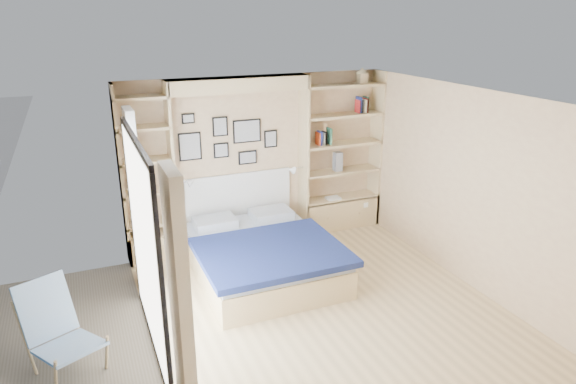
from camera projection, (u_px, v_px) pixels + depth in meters
name	position (u px, v px, depth m)	size (l,w,h in m)	color
ground	(321.00, 305.00, 6.18)	(4.50, 4.50, 0.00)	#D3B47E
room_shell	(248.00, 188.00, 7.01)	(4.50, 4.50, 4.50)	tan
bed	(261.00, 255.00, 6.84)	(1.80, 2.33, 1.07)	tan
photo_gallery	(227.00, 139.00, 7.42)	(1.48, 0.02, 0.82)	black
reading_lamps	(243.00, 176.00, 7.45)	(1.92, 0.12, 0.15)	silver
shelf_decor	(327.00, 127.00, 7.82)	(3.48, 0.23, 2.03)	#A32F12
deck_chair	(58.00, 329.00, 4.98)	(0.85, 1.02, 0.89)	tan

